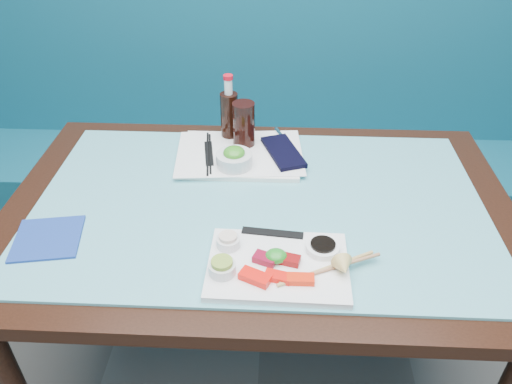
{
  "coord_description": "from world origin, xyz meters",
  "views": [
    {
      "loc": [
        0.04,
        0.36,
        1.58
      ],
      "look_at": [
        -0.01,
        1.44,
        0.8
      ],
      "focal_mm": 35.0,
      "sensor_mm": 36.0,
      "label": 1
    }
  ],
  "objects_px": {
    "sashimi_plate": "(278,266)",
    "dining_table": "(259,228)",
    "seaweed_bowl": "(234,160)",
    "cola_glass": "(244,124)",
    "booth_bench": "(267,159)",
    "serving_tray": "(240,155)",
    "blue_napkin": "(48,238)",
    "cola_bottle_body": "(229,117)"
  },
  "relations": [
    {
      "from": "cola_glass",
      "to": "booth_bench",
      "type": "bearing_deg",
      "value": 83.61
    },
    {
      "from": "booth_bench",
      "to": "dining_table",
      "type": "bearing_deg",
      "value": -90.0
    },
    {
      "from": "booth_bench",
      "to": "cola_bottle_body",
      "type": "height_order",
      "value": "booth_bench"
    },
    {
      "from": "seaweed_bowl",
      "to": "cola_glass",
      "type": "xyz_separation_m",
      "value": [
        0.02,
        0.13,
        0.05
      ]
    },
    {
      "from": "seaweed_bowl",
      "to": "cola_glass",
      "type": "bearing_deg",
      "value": 81.25
    },
    {
      "from": "dining_table",
      "to": "seaweed_bowl",
      "type": "height_order",
      "value": "seaweed_bowl"
    },
    {
      "from": "seaweed_bowl",
      "to": "cola_glass",
      "type": "distance_m",
      "value": 0.14
    },
    {
      "from": "sashimi_plate",
      "to": "seaweed_bowl",
      "type": "distance_m",
      "value": 0.43
    },
    {
      "from": "booth_bench",
      "to": "cola_bottle_body",
      "type": "distance_m",
      "value": 0.69
    },
    {
      "from": "serving_tray",
      "to": "seaweed_bowl",
      "type": "height_order",
      "value": "seaweed_bowl"
    },
    {
      "from": "blue_napkin",
      "to": "dining_table",
      "type": "bearing_deg",
      "value": 19.0
    },
    {
      "from": "blue_napkin",
      "to": "cola_bottle_body",
      "type": "bearing_deg",
      "value": 51.9
    },
    {
      "from": "dining_table",
      "to": "serving_tray",
      "type": "height_order",
      "value": "serving_tray"
    },
    {
      "from": "booth_bench",
      "to": "sashimi_plate",
      "type": "height_order",
      "value": "booth_bench"
    },
    {
      "from": "dining_table",
      "to": "cola_bottle_body",
      "type": "distance_m",
      "value": 0.4
    },
    {
      "from": "seaweed_bowl",
      "to": "blue_napkin",
      "type": "height_order",
      "value": "seaweed_bowl"
    },
    {
      "from": "serving_tray",
      "to": "seaweed_bowl",
      "type": "bearing_deg",
      "value": -97.97
    },
    {
      "from": "dining_table",
      "to": "sashimi_plate",
      "type": "distance_m",
      "value": 0.28
    },
    {
      "from": "booth_bench",
      "to": "serving_tray",
      "type": "relative_size",
      "value": 8.21
    },
    {
      "from": "blue_napkin",
      "to": "seaweed_bowl",
      "type": "bearing_deg",
      "value": 37.56
    },
    {
      "from": "booth_bench",
      "to": "blue_napkin",
      "type": "height_order",
      "value": "booth_bench"
    },
    {
      "from": "sashimi_plate",
      "to": "dining_table",
      "type": "bearing_deg",
      "value": 102.72
    },
    {
      "from": "serving_tray",
      "to": "seaweed_bowl",
      "type": "relative_size",
      "value": 3.39
    },
    {
      "from": "booth_bench",
      "to": "blue_napkin",
      "type": "bearing_deg",
      "value": -117.05
    },
    {
      "from": "cola_glass",
      "to": "cola_bottle_body",
      "type": "xyz_separation_m",
      "value": [
        -0.05,
        0.05,
        -0.0
      ]
    },
    {
      "from": "dining_table",
      "to": "cola_bottle_body",
      "type": "bearing_deg",
      "value": 108.1
    },
    {
      "from": "serving_tray",
      "to": "blue_napkin",
      "type": "height_order",
      "value": "serving_tray"
    },
    {
      "from": "booth_bench",
      "to": "sashimi_plate",
      "type": "xyz_separation_m",
      "value": [
        0.05,
        -1.09,
        0.39
      ]
    },
    {
      "from": "seaweed_bowl",
      "to": "booth_bench",
      "type": "bearing_deg",
      "value": 83.16
    },
    {
      "from": "serving_tray",
      "to": "blue_napkin",
      "type": "bearing_deg",
      "value": -137.79
    },
    {
      "from": "cola_bottle_body",
      "to": "dining_table",
      "type": "bearing_deg",
      "value": -71.9
    },
    {
      "from": "sashimi_plate",
      "to": "cola_bottle_body",
      "type": "distance_m",
      "value": 0.62
    },
    {
      "from": "serving_tray",
      "to": "cola_bottle_body",
      "type": "xyz_separation_m",
      "value": [
        -0.04,
        0.11,
        0.07
      ]
    },
    {
      "from": "booth_bench",
      "to": "cola_glass",
      "type": "height_order",
      "value": "booth_bench"
    },
    {
      "from": "booth_bench",
      "to": "cola_bottle_body",
      "type": "bearing_deg",
      "value": -102.65
    },
    {
      "from": "sashimi_plate",
      "to": "cola_bottle_body",
      "type": "xyz_separation_m",
      "value": [
        -0.17,
        0.6,
        0.07
      ]
    },
    {
      "from": "cola_bottle_body",
      "to": "sashimi_plate",
      "type": "bearing_deg",
      "value": -74.52
    },
    {
      "from": "sashimi_plate",
      "to": "serving_tray",
      "type": "relative_size",
      "value": 0.89
    },
    {
      "from": "seaweed_bowl",
      "to": "cola_bottle_body",
      "type": "distance_m",
      "value": 0.19
    },
    {
      "from": "serving_tray",
      "to": "cola_glass",
      "type": "relative_size",
      "value": 2.55
    },
    {
      "from": "serving_tray",
      "to": "dining_table",
      "type": "bearing_deg",
      "value": -73.26
    },
    {
      "from": "cola_glass",
      "to": "serving_tray",
      "type": "bearing_deg",
      "value": -100.3
    }
  ]
}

